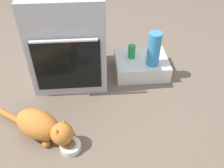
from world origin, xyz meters
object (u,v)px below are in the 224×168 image
at_px(soda_can, 132,51).
at_px(water_bottle, 154,49).
at_px(food_bowl, 70,146).
at_px(oven, 68,37).
at_px(cat, 42,126).
at_px(pantry_cabinet, 141,65).

distance_m(soda_can, water_bottle, 0.22).
xyz_separation_m(food_bowl, soda_can, (0.52, 0.85, 0.18)).
height_order(oven, soda_can, oven).
relative_size(soda_can, water_bottle, 0.40).
bearing_deg(soda_can, food_bowl, -121.55).
height_order(oven, food_bowl, oven).
xyz_separation_m(cat, soda_can, (0.71, 0.73, 0.09)).
xyz_separation_m(pantry_cabinet, soda_can, (-0.09, 0.03, 0.13)).
relative_size(cat, soda_can, 5.17).
bearing_deg(pantry_cabinet, water_bottle, -49.75).
xyz_separation_m(oven, soda_can, (0.54, 0.04, -0.19)).
bearing_deg(oven, water_bottle, -6.56).
distance_m(cat, soda_can, 1.02).
bearing_deg(cat, food_bowl, -0.00).
bearing_deg(water_bottle, pantry_cabinet, 130.25).
bearing_deg(soda_can, cat, -134.02).
relative_size(oven, water_bottle, 2.63).
relative_size(oven, soda_can, 6.58).
relative_size(food_bowl, water_bottle, 0.47).
bearing_deg(food_bowl, soda_can, 58.45).
xyz_separation_m(oven, water_bottle, (0.71, -0.08, -0.10)).
xyz_separation_m(oven, pantry_cabinet, (0.63, 0.01, -0.32)).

